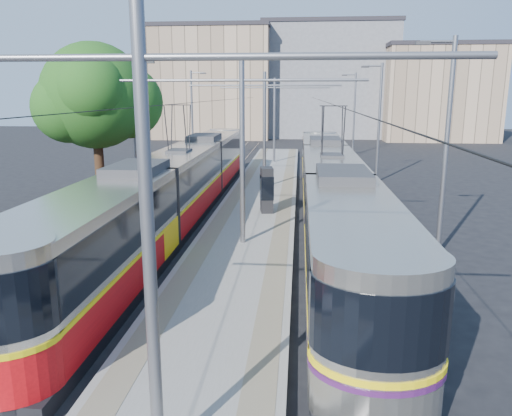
{
  "coord_description": "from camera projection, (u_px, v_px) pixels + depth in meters",
  "views": [
    {
      "loc": [
        2.15,
        -10.76,
        6.03
      ],
      "look_at": [
        0.49,
        8.4,
        1.6
      ],
      "focal_mm": 35.0,
      "sensor_mm": 36.0,
      "label": 1
    }
  ],
  "objects": [
    {
      "name": "tram_right",
      "position": [
        331.0,
        188.0,
        22.47
      ],
      "size": [
        2.43,
        30.03,
        5.5
      ],
      "color": "black",
      "rests_on": "ground"
    },
    {
      "name": "building_right",
      "position": [
        437.0,
        93.0,
        65.23
      ],
      "size": [
        14.28,
        10.2,
        12.21
      ],
      "color": "tan",
      "rests_on": "ground"
    },
    {
      "name": "tactile_strip_left",
      "position": [
        235.0,
        196.0,
        28.54
      ],
      "size": [
        0.7,
        50.0,
        0.01
      ],
      "primitive_type": "cube",
      "color": "gray",
      "rests_on": "platform"
    },
    {
      "name": "ground",
      "position": [
        206.0,
        350.0,
        11.98
      ],
      "size": [
        160.0,
        160.0,
        0.0
      ],
      "primitive_type": "plane",
      "color": "black",
      "rests_on": "ground"
    },
    {
      "name": "shelter",
      "position": [
        267.0,
        189.0,
        24.5
      ],
      "size": [
        0.76,
        1.08,
        2.21
      ],
      "rotation": [
        0.0,
        0.0,
        0.15
      ],
      "color": "black",
      "rests_on": "platform"
    },
    {
      "name": "platform",
      "position": [
        261.0,
        199.0,
        28.45
      ],
      "size": [
        4.0,
        50.0,
        0.3
      ],
      "primitive_type": "cube",
      "color": "gray",
      "rests_on": "ground"
    },
    {
      "name": "tactile_strip_right",
      "position": [
        286.0,
        197.0,
        28.3
      ],
      "size": [
        0.7,
        50.0,
        0.01
      ],
      "primitive_type": "cube",
      "color": "gray",
      "rests_on": "platform"
    },
    {
      "name": "tree",
      "position": [
        103.0,
        98.0,
        25.56
      ],
      "size": [
        5.91,
        5.46,
        8.58
      ],
      "color": "#382314",
      "rests_on": "ground"
    },
    {
      "name": "catenary",
      "position": [
        256.0,
        125.0,
        24.71
      ],
      "size": [
        9.2,
        70.0,
        7.0
      ],
      "color": "slate",
      "rests_on": "platform"
    },
    {
      "name": "street_lamps",
      "position": [
        266.0,
        123.0,
        31.43
      ],
      "size": [
        15.18,
        38.22,
        8.0
      ],
      "color": "slate",
      "rests_on": "ground"
    },
    {
      "name": "building_centre",
      "position": [
        327.0,
        81.0,
        71.86
      ],
      "size": [
        18.36,
        14.28,
        15.54
      ],
      "color": "gray",
      "rests_on": "ground"
    },
    {
      "name": "rails",
      "position": [
        261.0,
        201.0,
        28.48
      ],
      "size": [
        8.71,
        70.0,
        0.03
      ],
      "color": "gray",
      "rests_on": "ground"
    },
    {
      "name": "building_left",
      "position": [
        213.0,
        83.0,
        69.41
      ],
      "size": [
        16.32,
        12.24,
        14.8
      ],
      "color": "tan",
      "rests_on": "ground"
    },
    {
      "name": "tram_left",
      "position": [
        180.0,
        184.0,
        24.28
      ],
      "size": [
        2.43,
        32.07,
        5.5
      ],
      "color": "black",
      "rests_on": "ground"
    }
  ]
}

